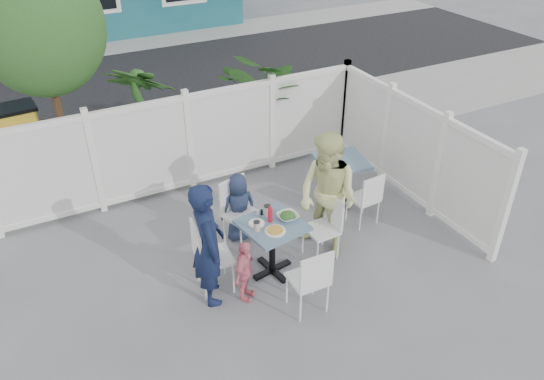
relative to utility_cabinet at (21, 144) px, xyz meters
name	(u,v)px	position (x,y,z in m)	size (l,w,h in m)	color
ground	(251,276)	(2.24, -4.00, -0.60)	(80.00, 80.00, 0.00)	slate
near_sidewalk	(161,152)	(2.24, -0.20, -0.60)	(24.00, 2.60, 0.01)	gray
street	(113,86)	(2.24, 3.50, -0.60)	(24.00, 5.00, 0.01)	black
far_sidewalk	(87,49)	(2.24, 6.60, -0.60)	(24.00, 1.60, 0.01)	gray
fence_back	(189,144)	(2.34, -1.60, 0.18)	(5.86, 0.08, 1.60)	white
fence_right	(411,152)	(5.24, -3.40, 0.18)	(0.08, 3.66, 1.60)	white
tree	(39,27)	(0.64, -0.70, 1.99)	(1.80, 1.62, 3.59)	#382316
utility_cabinet	(21,144)	(0.00, 0.00, 0.00)	(0.65, 0.46, 1.21)	gold
potted_shrub_a	(146,122)	(1.87, -0.90, 0.37)	(1.09, 1.09, 1.95)	#294F20
potted_shrub_b	(271,101)	(4.08, -1.00, 0.34)	(1.69, 1.46, 1.88)	#294F20
main_table	(272,235)	(2.52, -4.04, -0.01)	(0.82, 0.82, 0.76)	#394C70
spare_table	(341,169)	(4.21, -3.07, -0.02)	(0.82, 0.82, 0.75)	#394C70
chair_left	(207,253)	(1.68, -3.96, -0.04)	(0.47, 0.48, 0.97)	white
chair_right	(326,223)	(3.31, -4.06, -0.08)	(0.41, 0.42, 0.89)	white
chair_back	(238,207)	(2.42, -3.23, -0.05)	(0.54, 0.53, 0.96)	white
chair_near	(311,277)	(2.58, -4.89, -0.07)	(0.43, 0.41, 0.92)	white
chair_spare	(367,196)	(4.21, -3.74, -0.11)	(0.41, 0.40, 0.85)	white
man	(208,244)	(1.65, -4.10, 0.20)	(0.59, 0.39, 1.61)	#101A39
woman	(328,197)	(3.36, -3.98, 0.27)	(0.85, 0.66, 1.75)	#C3D245
boy	(239,207)	(2.45, -3.18, -0.10)	(0.50, 0.32, 1.01)	#1F2B47
toddler	(245,272)	(2.00, -4.33, -0.18)	(0.49, 0.21, 0.84)	pink
plate_main	(275,231)	(2.48, -4.20, 0.17)	(0.26, 0.26, 0.02)	white
plate_side	(256,223)	(2.35, -3.96, 0.17)	(0.20, 0.20, 0.01)	white
salad_bowl	(288,216)	(2.74, -4.03, 0.19)	(0.25, 0.25, 0.06)	white
coffee_cup_a	(257,226)	(2.29, -4.07, 0.22)	(0.08, 0.08, 0.12)	beige
coffee_cup_b	(267,211)	(2.55, -3.84, 0.22)	(0.09, 0.09, 0.13)	beige
ketchup_bottle	(270,215)	(2.52, -3.98, 0.26)	(0.06, 0.06, 0.19)	#B71225
salt_shaker	(258,212)	(2.45, -3.79, 0.20)	(0.03, 0.03, 0.07)	white
pepper_shaker	(262,212)	(2.49, -3.81, 0.19)	(0.03, 0.03, 0.07)	black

